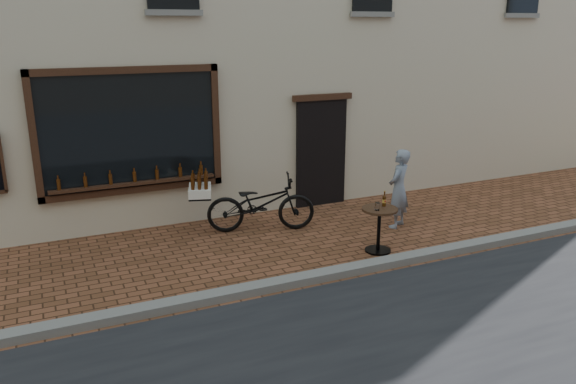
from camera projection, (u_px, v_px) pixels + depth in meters
name	position (u px, v px, depth m)	size (l,w,h in m)	color
ground	(313.00, 287.00, 8.12)	(90.00, 90.00, 0.00)	#59321C
kerb	(307.00, 278.00, 8.28)	(90.00, 0.25, 0.12)	slate
cargo_bicycle	(259.00, 203.00, 10.23)	(2.35, 1.26, 1.11)	black
bistro_table	(379.00, 221.00, 9.27)	(0.59, 0.59, 1.02)	black
pedestrian	(399.00, 189.00, 10.37)	(0.54, 0.36, 1.48)	gray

